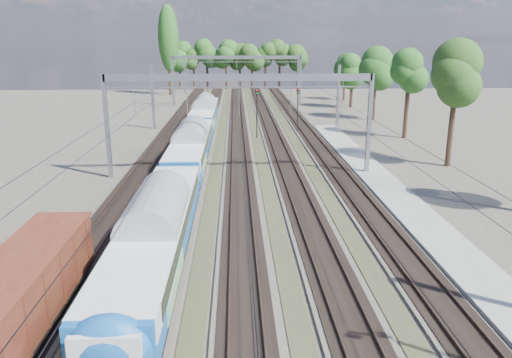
{
  "coord_description": "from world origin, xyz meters",
  "views": [
    {
      "loc": [
        -0.35,
        -13.35,
        11.9
      ],
      "look_at": [
        0.99,
        18.9,
        2.8
      ],
      "focal_mm": 35.0,
      "sensor_mm": 36.0,
      "label": 1
    }
  ],
  "objects_px": {
    "worker": "(258,93)",
    "signal_far": "(298,105)",
    "emu_train": "(191,143)",
    "freight_boxcar": "(13,304)",
    "signal_near": "(257,107)"
  },
  "relations": [
    {
      "from": "freight_boxcar",
      "to": "signal_near",
      "type": "relative_size",
      "value": 2.15
    },
    {
      "from": "freight_boxcar",
      "to": "worker",
      "type": "xyz_separation_m",
      "value": [
        13.48,
        89.74,
        -1.22
      ]
    },
    {
      "from": "emu_train",
      "to": "worker",
      "type": "distance_m",
      "value": 62.5
    },
    {
      "from": "freight_boxcar",
      "to": "signal_near",
      "type": "xyz_separation_m",
      "value": [
        11.29,
        43.4,
        1.78
      ]
    },
    {
      "from": "freight_boxcar",
      "to": "signal_far",
      "type": "relative_size",
      "value": 2.26
    },
    {
      "from": "freight_boxcar",
      "to": "signal_far",
      "type": "height_order",
      "value": "signal_far"
    },
    {
      "from": "signal_far",
      "to": "freight_boxcar",
      "type": "bearing_deg",
      "value": -101.07
    },
    {
      "from": "emu_train",
      "to": "worker",
      "type": "height_order",
      "value": "emu_train"
    },
    {
      "from": "worker",
      "to": "signal_far",
      "type": "bearing_deg",
      "value": 178.27
    },
    {
      "from": "freight_boxcar",
      "to": "worker",
      "type": "relative_size",
      "value": 7.88
    },
    {
      "from": "signal_near",
      "to": "signal_far",
      "type": "height_order",
      "value": "signal_near"
    },
    {
      "from": "freight_boxcar",
      "to": "worker",
      "type": "distance_m",
      "value": 90.76
    },
    {
      "from": "emu_train",
      "to": "signal_far",
      "type": "bearing_deg",
      "value": 57.32
    },
    {
      "from": "freight_boxcar",
      "to": "signal_near",
      "type": "distance_m",
      "value": 44.88
    },
    {
      "from": "worker",
      "to": "signal_far",
      "type": "height_order",
      "value": "signal_far"
    }
  ]
}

